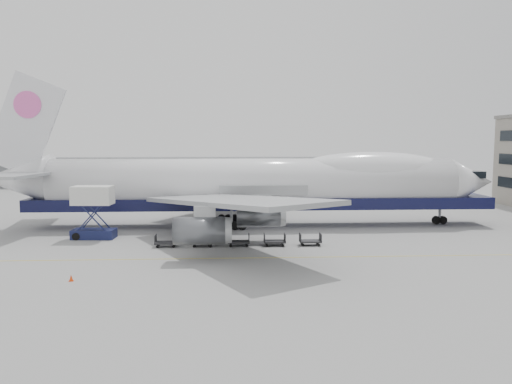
{
  "coord_description": "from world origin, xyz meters",
  "views": [
    {
      "loc": [
        -3.09,
        -52.96,
        11.33
      ],
      "look_at": [
        -0.06,
        6.0,
        5.12
      ],
      "focal_mm": 35.0,
      "sensor_mm": 36.0,
      "label": 1
    }
  ],
  "objects": [
    {
      "name": "ground",
      "position": [
        0.0,
        0.0,
        0.0
      ],
      "size": [
        260.0,
        260.0,
        0.0
      ],
      "primitive_type": "plane",
      "color": "gray",
      "rests_on": "ground"
    },
    {
      "name": "dolly_1",
      "position": [
        -6.11,
        -0.53,
        0.53
      ],
      "size": [
        2.3,
        1.35,
        1.3
      ],
      "color": "#2D2D30",
      "rests_on": "ground"
    },
    {
      "name": "hangar",
      "position": [
        -10.0,
        70.0,
        3.5
      ],
      "size": [
        110.0,
        8.0,
        7.0
      ],
      "primitive_type": "cube",
      "color": "slate",
      "rests_on": "ground"
    },
    {
      "name": "dolly_3",
      "position": [
        1.6,
        -0.53,
        0.53
      ],
      "size": [
        2.3,
        1.35,
        1.3
      ],
      "color": "#2D2D30",
      "rests_on": "ground"
    },
    {
      "name": "dolly_4",
      "position": [
        5.45,
        -0.53,
        0.53
      ],
      "size": [
        2.3,
        1.35,
        1.3
      ],
      "color": "#2D2D30",
      "rests_on": "ground"
    },
    {
      "name": "dolly_2",
      "position": [
        -2.26,
        -0.53,
        0.53
      ],
      "size": [
        2.3,
        1.35,
        1.3
      ],
      "color": "#2D2D30",
      "rests_on": "ground"
    },
    {
      "name": "traffic_cone",
      "position": [
        -15.95,
        -13.12,
        0.25
      ],
      "size": [
        0.37,
        0.37,
        0.54
      ],
      "rotation": [
        0.0,
        0.0,
        -0.07
      ],
      "color": "#E93C0C",
      "rests_on": "ground"
    },
    {
      "name": "airliner",
      "position": [
        0.64,
        12.0,
        5.62
      ],
      "size": [
        67.0,
        55.3,
        19.98
      ],
      "color": "white",
      "rests_on": "ground"
    },
    {
      "name": "catering_truck",
      "position": [
        -18.84,
        4.52,
        3.44
      ],
      "size": [
        4.94,
        3.56,
        6.06
      ],
      "rotation": [
        0.0,
        0.0,
        -0.06
      ],
      "color": "#171D46",
      "rests_on": "ground"
    },
    {
      "name": "dolly_0",
      "position": [
        -9.97,
        -0.53,
        0.53
      ],
      "size": [
        2.3,
        1.35,
        1.3
      ],
      "color": "#2D2D30",
      "rests_on": "ground"
    },
    {
      "name": "apron_line",
      "position": [
        0.0,
        -6.0,
        0.01
      ],
      "size": [
        60.0,
        0.15,
        0.01
      ],
      "primitive_type": "cube",
      "color": "gold",
      "rests_on": "ground"
    }
  ]
}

